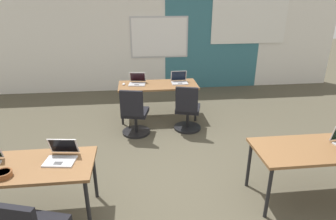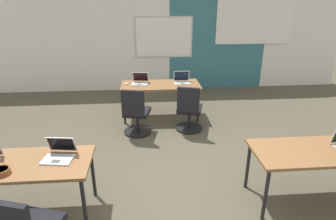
{
  "view_description": "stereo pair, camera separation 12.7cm",
  "coord_description": "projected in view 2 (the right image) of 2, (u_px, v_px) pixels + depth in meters",
  "views": [
    {
      "loc": [
        -0.44,
        -3.45,
        2.48
      ],
      "look_at": [
        0.02,
        0.54,
        0.83
      ],
      "focal_mm": 30.98,
      "sensor_mm": 36.0,
      "label": 1
    },
    {
      "loc": [
        -0.31,
        -3.47,
        2.48
      ],
      "look_at": [
        0.02,
        0.54,
        0.83
      ],
      "focal_mm": 30.98,
      "sensor_mm": 36.0,
      "label": 2
    }
  ],
  "objects": [
    {
      "name": "ground_plane",
      "position": [
        170.0,
        178.0,
        4.16
      ],
      "size": [
        24.0,
        24.0,
        0.0
      ],
      "color": "#4C4738"
    },
    {
      "name": "back_wall_assembly",
      "position": [
        158.0,
        36.0,
        7.5
      ],
      "size": [
        10.0,
        0.27,
        2.8
      ],
      "color": "silver",
      "rests_on": "ground"
    },
    {
      "name": "desk_near_left",
      "position": [
        18.0,
        168.0,
        3.23
      ],
      "size": [
        1.6,
        0.7,
        0.72
      ],
      "color": "brown",
      "rests_on": "ground"
    },
    {
      "name": "desk_near_right",
      "position": [
        319.0,
        154.0,
        3.49
      ],
      "size": [
        1.6,
        0.7,
        0.72
      ],
      "color": "brown",
      "rests_on": "ground"
    },
    {
      "name": "desk_far_center",
      "position": [
        161.0,
        87.0,
        5.94
      ],
      "size": [
        1.6,
        0.7,
        0.72
      ],
      "color": "brown",
      "rests_on": "ground"
    },
    {
      "name": "laptop_near_left_inner",
      "position": [
        59.0,
        154.0,
        3.29
      ],
      "size": [
        0.37,
        0.35,
        0.23
      ],
      "rotation": [
        0.0,
        0.0,
        -0.14
      ],
      "color": "silver",
      "rests_on": "desk_near_left"
    },
    {
      "name": "laptop_far_left",
      "position": [
        140.0,
        81.0,
        5.93
      ],
      "size": [
        0.37,
        0.36,
        0.22
      ],
      "rotation": [
        0.0,
        0.0,
        -0.13
      ],
      "color": "#B7B7BC",
      "rests_on": "desk_far_center"
    },
    {
      "name": "mouse_far_left",
      "position": [
        126.0,
        84.0,
        5.9
      ],
      "size": [
        0.07,
        0.11,
        0.03
      ],
      "color": "silver",
      "rests_on": "desk_far_center"
    },
    {
      "name": "chair_far_left",
      "position": [
        136.0,
        116.0,
        5.29
      ],
      "size": [
        0.53,
        0.58,
        0.92
      ],
      "rotation": [
        0.0,
        0.0,
        2.91
      ],
      "color": "black",
      "rests_on": "ground"
    },
    {
      "name": "laptop_far_right",
      "position": [
        182.0,
        81.0,
        5.99
      ],
      "size": [
        0.33,
        0.29,
        0.23
      ],
      "rotation": [
        0.0,
        0.0,
        0.02
      ],
      "color": "#B7B7BC",
      "rests_on": "desk_far_center"
    },
    {
      "name": "chair_far_right",
      "position": [
        189.0,
        112.0,
        5.43
      ],
      "size": [
        0.55,
        0.6,
        0.92
      ],
      "rotation": [
        0.0,
        0.0,
        2.86
      ],
      "color": "black",
      "rests_on": "ground"
    },
    {
      "name": "snack_bowl",
      "position": [
        1.0,
        171.0,
        3.01
      ],
      "size": [
        0.18,
        0.18,
        0.06
      ],
      "color": "brown",
      "rests_on": "desk_near_left"
    }
  ]
}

